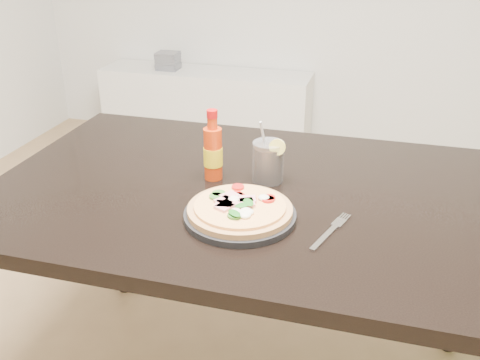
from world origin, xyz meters
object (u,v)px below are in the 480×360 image
(dining_table, at_px, (252,215))
(plate, at_px, (240,215))
(fork, at_px, (332,230))
(media_console, at_px, (206,107))
(hot_sauce_bottle, at_px, (213,152))
(cola_cup, at_px, (268,162))
(pizza, at_px, (240,208))

(dining_table, relative_size, plate, 5.19)
(plate, xyz_separation_m, fork, (0.22, -0.00, -0.01))
(media_console, bearing_deg, dining_table, -67.73)
(fork, relative_size, media_console, 0.13)
(media_console, bearing_deg, fork, -64.21)
(hot_sauce_bottle, relative_size, cola_cup, 1.13)
(dining_table, bearing_deg, fork, -35.58)
(fork, bearing_deg, cola_cup, 150.46)
(dining_table, xyz_separation_m, hot_sauce_bottle, (-0.12, 0.03, 0.16))
(plate, height_order, fork, plate)
(pizza, relative_size, cola_cup, 1.44)
(pizza, height_order, cola_cup, cola_cup)
(cola_cup, height_order, media_console, cola_cup)
(pizza, relative_size, fork, 1.37)
(dining_table, bearing_deg, plate, -85.80)
(plate, relative_size, fork, 1.47)
(plate, height_order, media_console, plate)
(pizza, height_order, media_console, pizza)
(hot_sauce_bottle, xyz_separation_m, media_console, (-0.72, 2.02, -0.58))
(plate, xyz_separation_m, hot_sauce_bottle, (-0.13, 0.20, 0.07))
(media_console, bearing_deg, hot_sauce_bottle, -70.33)
(fork, bearing_deg, hot_sauce_bottle, 169.02)
(plate, xyz_separation_m, media_console, (-0.85, 2.22, -0.51))
(dining_table, xyz_separation_m, pizza, (0.01, -0.16, 0.11))
(media_console, bearing_deg, pizza, -68.97)
(pizza, xyz_separation_m, hot_sauce_bottle, (-0.13, 0.19, 0.05))
(plate, distance_m, fork, 0.22)
(cola_cup, distance_m, media_console, 2.25)
(cola_cup, bearing_deg, hot_sauce_bottle, -169.93)
(dining_table, height_order, fork, fork)
(dining_table, distance_m, plate, 0.19)
(dining_table, xyz_separation_m, plate, (0.01, -0.16, 0.09))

